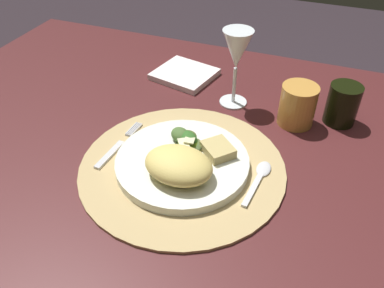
# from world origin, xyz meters

# --- Properties ---
(dining_table) EXTENTS (1.47, 0.89, 0.70)m
(dining_table) POSITION_xyz_m (0.00, 0.00, 0.61)
(dining_table) COLOR #491D1E
(dining_table) RESTS_ON ground
(placemat) EXTENTS (0.38, 0.38, 0.01)m
(placemat) POSITION_xyz_m (-0.06, -0.07, 0.70)
(placemat) COLOR tan
(placemat) RESTS_ON dining_table
(dinner_plate) EXTENTS (0.24, 0.24, 0.02)m
(dinner_plate) POSITION_xyz_m (-0.06, -0.07, 0.72)
(dinner_plate) COLOR white
(dinner_plate) RESTS_ON placemat
(pasta_serving) EXTENTS (0.13, 0.10, 0.05)m
(pasta_serving) POSITION_xyz_m (-0.05, -0.12, 0.75)
(pasta_serving) COLOR #DEC367
(pasta_serving) RESTS_ON dinner_plate
(salad_greens) EXTENTS (0.08, 0.08, 0.03)m
(salad_greens) POSITION_xyz_m (-0.07, -0.03, 0.73)
(salad_greens) COLOR #495C31
(salad_greens) RESTS_ON dinner_plate
(bread_piece) EXTENTS (0.07, 0.07, 0.02)m
(bread_piece) POSITION_xyz_m (-0.01, -0.04, 0.73)
(bread_piece) COLOR tan
(bread_piece) RESTS_ON dinner_plate
(fork) EXTENTS (0.02, 0.15, 0.00)m
(fork) POSITION_xyz_m (-0.20, -0.07, 0.71)
(fork) COLOR silver
(fork) RESTS_ON placemat
(spoon) EXTENTS (0.03, 0.12, 0.01)m
(spoon) POSITION_xyz_m (0.08, -0.05, 0.71)
(spoon) COLOR silver
(spoon) RESTS_ON placemat
(napkin) EXTENTS (0.16, 0.15, 0.01)m
(napkin) POSITION_xyz_m (-0.18, 0.24, 0.71)
(napkin) COLOR white
(napkin) RESTS_ON dining_table
(wine_glass) EXTENTS (0.07, 0.07, 0.17)m
(wine_glass) POSITION_xyz_m (-0.04, 0.17, 0.83)
(wine_glass) COLOR silver
(wine_glass) RESTS_ON dining_table
(amber_tumbler) EXTENTS (0.08, 0.08, 0.09)m
(amber_tumbler) POSITION_xyz_m (0.11, 0.15, 0.75)
(amber_tumbler) COLOR #C68A3D
(amber_tumbler) RESTS_ON dining_table
(dark_tumbler) EXTENTS (0.07, 0.07, 0.09)m
(dark_tumbler) POSITION_xyz_m (0.19, 0.18, 0.74)
(dark_tumbler) COLOR black
(dark_tumbler) RESTS_ON dining_table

